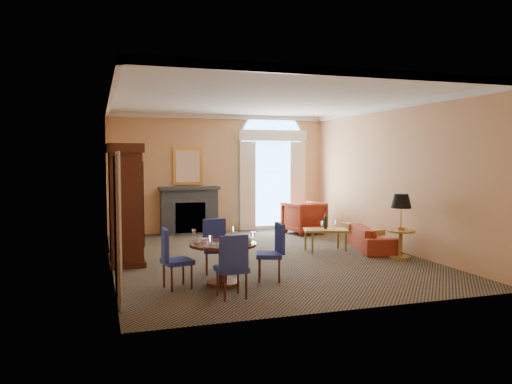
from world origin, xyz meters
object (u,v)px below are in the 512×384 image
object	(u,v)px
sofa	(373,238)
side_table	(401,217)
armchair	(304,217)
armoire	(125,206)
coffee_table	(326,231)
dining_table	(223,253)

from	to	relation	value
sofa	side_table	bearing A→B (deg)	-161.41
armchair	side_table	bearing A→B (deg)	86.40
armoire	coffee_table	world-z (taller)	armoire
dining_table	side_table	world-z (taller)	side_table
dining_table	side_table	distance (m)	4.06
coffee_table	side_table	bearing A→B (deg)	-29.97
side_table	dining_table	bearing A→B (deg)	-166.25
sofa	armchair	size ratio (longest dim) A/B	1.90
armchair	coffee_table	distance (m)	2.50
dining_table	armchair	world-z (taller)	dining_table
armoire	side_table	bearing A→B (deg)	-12.81
armchair	coffee_table	bearing A→B (deg)	65.34
side_table	armchair	bearing A→B (deg)	98.88
sofa	side_table	xyz separation A→B (m)	(0.05, -0.99, 0.57)
sofa	armoire	bearing A→B (deg)	103.27
dining_table	sofa	distance (m)	4.35
coffee_table	sofa	bearing A→B (deg)	6.73
sofa	dining_table	bearing A→B (deg)	132.35
armoire	coffee_table	distance (m)	4.28
armoire	side_table	xyz separation A→B (m)	(5.32, -1.21, -0.27)
armoire	armchair	xyz separation A→B (m)	(4.75, 2.42, -0.68)
dining_table	coffee_table	xyz separation A→B (m)	(2.84, 2.14, -0.07)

